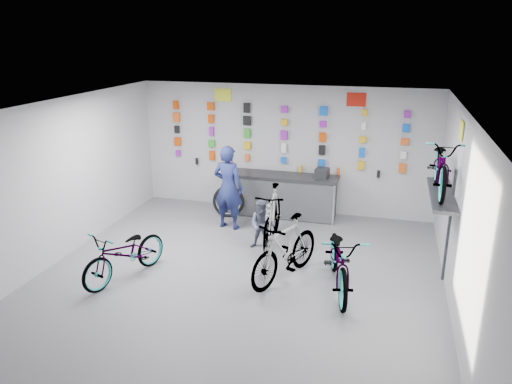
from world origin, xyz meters
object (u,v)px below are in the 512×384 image
(counter, at_px, (280,196))
(bike_right, at_px, (340,259))
(bike_left, at_px, (125,253))
(bike_center, at_px, (285,249))
(bike_service, at_px, (272,216))
(customer, at_px, (262,225))
(clerk, at_px, (228,187))

(counter, xyz_separation_m, bike_right, (1.75, -3.18, 0.06))
(counter, bearing_deg, bike_left, -116.61)
(bike_left, xyz_separation_m, bike_center, (2.69, 0.71, 0.09))
(bike_center, xyz_separation_m, bike_right, (0.95, -0.11, -0.02))
(counter, bearing_deg, bike_service, -82.49)
(bike_service, bearing_deg, bike_left, -138.08)
(counter, xyz_separation_m, customer, (0.08, -1.93, 0.02))
(counter, relative_size, bike_service, 1.39)
(counter, distance_m, bike_left, 4.23)
(bike_right, xyz_separation_m, bike_service, (-1.54, 1.59, 0.04))
(customer, bearing_deg, bike_center, -58.86)
(counter, relative_size, bike_center, 1.44)
(bike_center, bearing_deg, bike_service, 135.38)
(clerk, bearing_deg, bike_center, 139.45)
(bike_center, distance_m, bike_service, 1.59)
(bike_left, height_order, customer, customer)
(bike_center, relative_size, customer, 1.85)
(bike_service, xyz_separation_m, clerk, (-1.12, 0.56, 0.34))
(clerk, xyz_separation_m, customer, (1.00, -0.90, -0.42))
(bike_left, height_order, bike_service, bike_service)
(bike_service, height_order, clerk, clerk)
(bike_service, height_order, customer, bike_service)
(counter, height_order, bike_center, bike_center)
(bike_service, relative_size, clerk, 1.05)
(counter, bearing_deg, customer, -87.55)
(bike_service, xyz_separation_m, customer, (-0.13, -0.34, -0.08))
(bike_center, height_order, bike_right, bike_center)
(bike_service, distance_m, clerk, 1.30)
(bike_right, distance_m, clerk, 3.44)
(clerk, bearing_deg, bike_right, 150.50)
(counter, bearing_deg, clerk, -131.62)
(bike_center, relative_size, clerk, 1.01)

